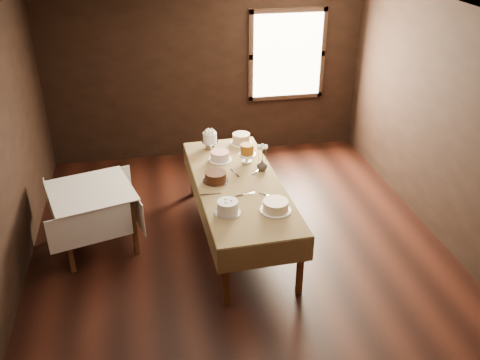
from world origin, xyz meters
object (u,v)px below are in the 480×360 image
at_px(cake_speckled, 241,139).
at_px(cake_swirl, 228,208).
at_px(cake_server_d, 259,170).
at_px(side_table, 91,197).
at_px(cake_server_e, 214,194).
at_px(cake_caramel, 247,154).
at_px(cake_server_a, 249,193).
at_px(cake_server_c, 233,171).
at_px(cake_meringue, 210,141).
at_px(flower_vase, 262,165).
at_px(cake_lattice, 220,157).
at_px(cake_chocolate, 216,177).
at_px(display_table, 238,186).
at_px(cake_cream, 276,206).
at_px(cake_server_b, 272,197).

height_order(cake_speckled, cake_swirl, cake_swirl).
distance_m(cake_speckled, cake_server_d, 0.83).
bearing_deg(side_table, cake_server_e, -14.60).
distance_m(cake_caramel, cake_swirl, 1.25).
bearing_deg(cake_server_e, side_table, 165.46).
bearing_deg(cake_server_e, cake_server_a, -9.88).
bearing_deg(cake_server_c, cake_meringue, 0.05).
height_order(cake_server_d, flower_vase, flower_vase).
distance_m(cake_server_a, flower_vase, 0.62).
bearing_deg(cake_server_e, cake_caramel, 53.91).
bearing_deg(cake_lattice, cake_chocolate, -104.30).
height_order(display_table, cake_chocolate, cake_chocolate).
bearing_deg(cake_chocolate, cake_speckled, 63.36).
height_order(display_table, flower_vase, flower_vase).
bearing_deg(flower_vase, cake_cream, -94.40).
bearing_deg(cake_server_d, display_table, 174.32).
relative_size(side_table, flower_vase, 8.26).
height_order(cake_lattice, cake_server_e, cake_lattice).
distance_m(cake_chocolate, cake_server_e, 0.31).
bearing_deg(cake_chocolate, cake_server_b, -39.92).
distance_m(cake_speckled, cake_server_e, 1.44).
xyz_separation_m(cake_chocolate, cake_server_e, (-0.06, -0.30, -0.06)).
bearing_deg(flower_vase, cake_server_b, -93.14).
bearing_deg(cake_meringue, side_table, -150.28).
relative_size(display_table, cake_swirl, 8.54).
height_order(cake_meringue, cake_cream, cake_meringue).
bearing_deg(cake_server_a, cake_chocolate, 121.32).
distance_m(display_table, cake_swirl, 0.71).
xyz_separation_m(display_table, cake_swirl, (-0.24, -0.66, 0.13)).
height_order(cake_swirl, cake_server_e, cake_swirl).
bearing_deg(cake_caramel, cake_swirl, -111.32).
bearing_deg(cake_server_b, cake_server_a, -162.68).
bearing_deg(cake_server_d, cake_lattice, 94.48).
xyz_separation_m(cake_server_c, flower_vase, (0.36, -0.03, 0.07)).
bearing_deg(cake_server_a, cake_meringue, 90.34).
distance_m(cake_speckled, cake_server_b, 1.51).
bearing_deg(display_table, cake_lattice, 101.01).
distance_m(cake_cream, flower_vase, 0.97).
bearing_deg(cake_server_e, cake_cream, -38.71).
relative_size(cake_swirl, cake_cream, 0.78).
xyz_separation_m(cake_speckled, cake_server_b, (0.07, -1.51, -0.06)).
distance_m(cake_cream, cake_server_a, 0.47).
xyz_separation_m(cake_meringue, flower_vase, (0.55, -0.77, -0.04)).
bearing_deg(side_table, display_table, -4.75).
distance_m(cake_server_d, cake_server_e, 0.81).
bearing_deg(cake_server_c, cake_server_b, -169.39).
bearing_deg(cake_swirl, flower_vase, 56.93).
height_order(side_table, cake_speckled, cake_speckled).
xyz_separation_m(cake_swirl, cake_server_d, (0.56, 0.92, -0.07)).
bearing_deg(cake_speckled, display_table, -102.81).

